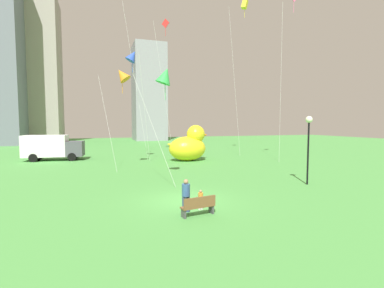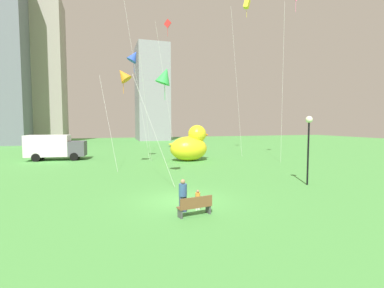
# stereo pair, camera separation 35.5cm
# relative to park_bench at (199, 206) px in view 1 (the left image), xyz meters

# --- Properties ---
(ground_plane) EXTENTS (140.00, 140.00, 0.00)m
(ground_plane) POSITION_rel_park_bench_xyz_m (0.16, 2.62, -0.47)
(ground_plane) COLOR #4B9845
(park_bench) EXTENTS (1.66, 0.71, 0.90)m
(park_bench) POSITION_rel_park_bench_xyz_m (0.00, 0.00, 0.00)
(park_bench) COLOR brown
(park_bench) RESTS_ON ground
(person_adult) EXTENTS (0.38, 0.38, 1.57)m
(person_adult) POSITION_rel_park_bench_xyz_m (-0.38, 0.72, 0.39)
(person_adult) COLOR #38476B
(person_adult) RESTS_ON ground
(person_child) EXTENTS (0.24, 0.24, 0.98)m
(person_child) POSITION_rel_park_bench_xyz_m (0.40, 0.83, 0.07)
(person_child) COLOR silver
(person_child) RESTS_ON ground
(giant_inflatable_duck) EXTENTS (4.82, 3.09, 3.99)m
(giant_inflatable_duck) POSITION_rel_park_bench_xyz_m (5.40, 18.26, 1.23)
(giant_inflatable_duck) COLOR yellow
(giant_inflatable_duck) RESTS_ON ground
(lamppost) EXTENTS (0.46, 0.46, 4.67)m
(lamppost) POSITION_rel_park_bench_xyz_m (9.32, 3.89, 3.07)
(lamppost) COLOR black
(lamppost) RESTS_ON ground
(box_truck) EXTENTS (6.49, 2.92, 2.85)m
(box_truck) POSITION_rel_park_bench_xyz_m (-9.12, 23.44, 0.98)
(box_truck) COLOR white
(box_truck) RESTS_ON ground
(city_skyline) EXTENTS (37.74, 19.37, 34.97)m
(city_skyline) POSITION_rel_park_bench_xyz_m (-12.67, 57.70, 15.14)
(city_skyline) COLOR slate
(city_skyline) RESTS_ON ground
(kite_yellow) EXTENTS (2.22, 2.96, 20.36)m
(kite_yellow) POSITION_rel_park_bench_xyz_m (14.38, 22.34, 19.04)
(kite_yellow) COLOR silver
(kite_yellow) RESTS_ON ground
(kite_red) EXTENTS (2.34, 2.31, 18.48)m
(kite_red) POSITION_rel_park_bench_xyz_m (4.87, 27.08, 16.23)
(kite_red) COLOR silver
(kite_red) RESTS_ON ground
(kite_green) EXTENTS (3.09, 2.99, 8.25)m
(kite_green) POSITION_rel_park_bench_xyz_m (0.39, 8.14, 7.07)
(kite_green) COLOR silver
(kite_green) RESTS_ON ground
(kite_blue) EXTENTS (2.56, 2.37, 11.93)m
(kite_blue) POSITION_rel_park_bench_xyz_m (-0.60, 18.70, 10.69)
(kite_blue) COLOR silver
(kite_blue) RESTS_ON ground
(kite_pink) EXTENTS (2.22, 1.85, 18.26)m
(kite_pink) POSITION_rel_park_bench_xyz_m (15.71, 14.31, 16.03)
(kite_pink) COLOR silver
(kite_pink) RESTS_ON ground
(kite_orange) EXTENTS (3.02, 2.89, 9.40)m
(kite_orange) POSITION_rel_park_bench_xyz_m (-1.99, 15.23, 8.14)
(kite_orange) COLOR silver
(kite_orange) RESTS_ON ground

